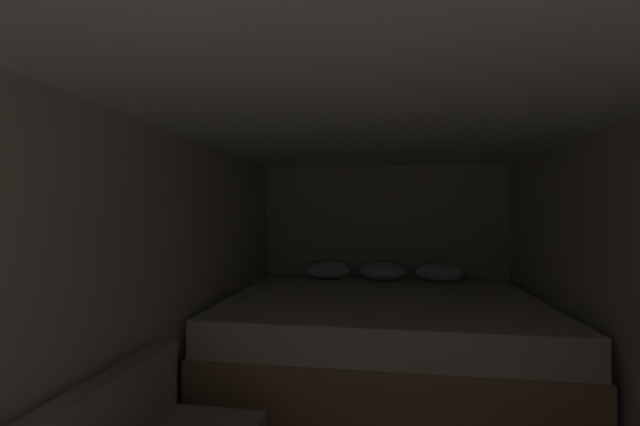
# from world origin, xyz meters

# --- Properties ---
(wall_back) EXTENTS (2.76, 0.05, 1.95)m
(wall_back) POSITION_xyz_m (0.00, 4.19, 0.98)
(wall_back) COLOR beige
(wall_back) RESTS_ON ground
(wall_left) EXTENTS (0.05, 4.68, 1.95)m
(wall_left) POSITION_xyz_m (-1.35, 1.82, 0.98)
(wall_left) COLOR beige
(wall_left) RESTS_ON ground
(ceiling_slab) EXTENTS (2.76, 4.68, 0.05)m
(ceiling_slab) POSITION_xyz_m (0.00, 1.82, 1.98)
(ceiling_slab) COLOR white
(ceiling_slab) RESTS_ON wall_left
(bed) EXTENTS (2.54, 2.06, 0.92)m
(bed) POSITION_xyz_m (0.00, 3.10, 0.38)
(bed) COLOR tan
(bed) RESTS_ON ground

